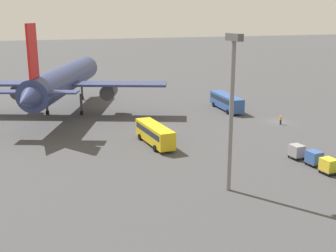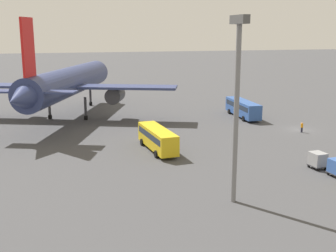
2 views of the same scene
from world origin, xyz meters
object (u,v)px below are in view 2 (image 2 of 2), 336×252
Objects in this scene: worker_person at (302,127)px; cargo_cart_grey at (318,159)px; shuttle_bus_near at (243,107)px; shuttle_bus_far at (157,137)px; airplane at (69,82)px.

worker_person is 0.84× the size of cargo_cart_grey.
shuttle_bus_far is (-18.41, 22.51, -0.06)m from shuttle_bus_near.
airplane is 27.24× the size of worker_person.
cargo_cart_grey is at bearing 151.31° from worker_person.
shuttle_bus_near is 32.53m from cargo_cart_grey.
airplane reaches higher than cargo_cart_grey.
cargo_cart_grey is (-13.58, -16.66, -0.71)m from shuttle_bus_far.
shuttle_bus_near is at bearing 13.87° from worker_person.
cargo_cart_grey is at bearing -132.35° from shuttle_bus_far.
airplane is at bearing 33.35° from cargo_cart_grey.
worker_person is 19.73m from cargo_cart_grey.
shuttle_bus_far is 5.26× the size of cargo_cart_grey.
airplane is 4.33× the size of shuttle_bus_far.
shuttle_bus_near is at bearing -82.80° from airplane.
cargo_cart_grey reaches higher than worker_person.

